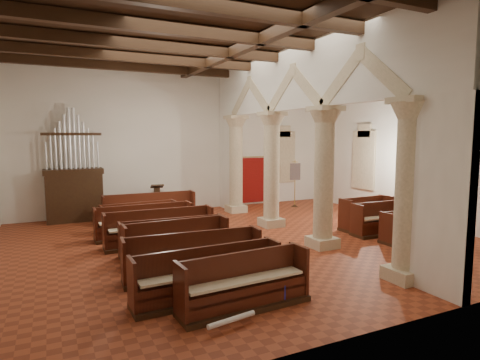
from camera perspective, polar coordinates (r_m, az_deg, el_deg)
name	(u,v)px	position (r m, az deg, el deg)	size (l,w,h in m)	color
floor	(244,242)	(12.44, 0.64, -8.79)	(14.00, 14.00, 0.00)	#963D20
ceiling	(245,40)	(12.32, 0.68, 19.25)	(14.00, 14.00, 0.00)	black
wall_back	(184,141)	(17.60, -8.01, 5.48)	(14.00, 0.02, 6.00)	white
wall_front	(405,151)	(7.13, 22.44, 3.85)	(14.00, 0.02, 6.00)	white
wall_right	(413,142)	(16.35, 23.37, 4.96)	(0.02, 12.00, 6.00)	white
ceiling_beams	(245,47)	(12.28, 0.68, 18.43)	(13.80, 11.80, 0.30)	#311F0F
arcade	(296,126)	(12.90, 7.93, 7.68)	(0.90, 11.90, 6.00)	beige
window_right_a	(447,166)	(15.42, 27.38, 1.74)	(0.03, 1.00, 2.20)	#3A836B
window_right_b	(364,160)	(18.11, 17.26, 2.75)	(0.03, 1.00, 2.20)	#3A836B
window_back	(283,157)	(19.69, 6.09, 3.27)	(1.00, 0.03, 2.20)	#3A836B
pipe_organ	(74,185)	(16.41, -22.53, -0.71)	(2.10, 0.85, 4.40)	#311F0F
lectern	(157,202)	(16.96, -11.70, -3.02)	(0.55, 0.56, 1.27)	#331A10
dossal_curtain	(256,180)	(18.99, 2.28, 0.05)	(1.80, 0.07, 2.17)	#A01112
processional_banner	(295,190)	(18.47, 7.81, -1.43)	(0.49, 0.62, 2.15)	#311F0F
hymnal_box_a	(277,291)	(8.11, 5.30, -15.45)	(0.28, 0.23, 0.28)	navy
hymnal_box_b	(228,263)	(9.63, -1.78, -11.77)	(0.31, 0.26, 0.31)	navy
hymnal_box_c	(217,250)	(10.74, -3.28, -9.89)	(0.30, 0.24, 0.30)	navy
tube_heater_a	(232,320)	(7.16, -1.20, -19.24)	(0.09, 0.09, 0.93)	silver
tube_heater_b	(257,277)	(9.06, 2.42, -13.62)	(0.10, 0.10, 0.95)	silver
nave_pew_0	(245,290)	(7.83, 0.67, -15.42)	(2.65, 0.86, 1.05)	#311F0F
nave_pew_1	(208,282)	(8.26, -4.52, -14.31)	(3.09, 0.78, 1.03)	#311F0F
nave_pew_2	(194,263)	(9.48, -6.61, -11.60)	(3.23, 0.89, 1.03)	#311F0F
nave_pew_3	(177,248)	(10.60, -8.97, -9.57)	(2.71, 0.77, 1.08)	#311F0F
nave_pew_4	(174,242)	(11.36, -9.41, -8.70)	(2.94, 0.76, 0.97)	#311F0F
nave_pew_5	(160,233)	(12.25, -11.33, -7.47)	(3.22, 0.76, 1.06)	#311F0F
nave_pew_6	(145,226)	(13.32, -13.41, -6.44)	(3.07, 0.73, 1.04)	#311F0F
nave_pew_7	(139,221)	(14.25, -14.14, -5.72)	(2.60, 0.80, 0.96)	#311F0F
nave_pew_8	(150,213)	(15.43, -12.69, -4.59)	(3.39, 0.81, 1.10)	#311F0F
aisle_pew_0	(408,231)	(13.46, 22.83, -6.70)	(1.93, 0.69, 0.97)	#311F0F
aisle_pew_1	(380,224)	(14.00, 19.25, -5.91)	(1.94, 0.80, 1.07)	#311F0F
aisle_pew_2	(366,219)	(14.64, 17.53, -5.25)	(2.02, 0.85, 1.12)	#311F0F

